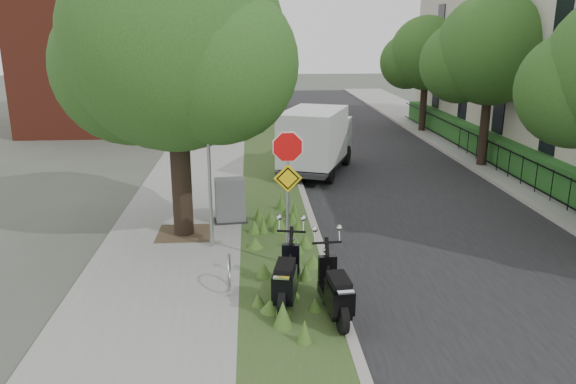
# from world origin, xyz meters

# --- Properties ---
(ground) EXTENTS (120.00, 120.00, 0.00)m
(ground) POSITION_xyz_m (0.00, 0.00, 0.00)
(ground) COLOR #4C5147
(ground) RESTS_ON ground
(sidewalk_near) EXTENTS (3.50, 60.00, 0.12)m
(sidewalk_near) POSITION_xyz_m (-4.25, 10.00, 0.06)
(sidewalk_near) COLOR gray
(sidewalk_near) RESTS_ON ground
(verge) EXTENTS (2.00, 60.00, 0.12)m
(verge) POSITION_xyz_m (-1.50, 10.00, 0.06)
(verge) COLOR #2D4A1F
(verge) RESTS_ON ground
(kerb_near) EXTENTS (0.20, 60.00, 0.13)m
(kerb_near) POSITION_xyz_m (-0.50, 10.00, 0.07)
(kerb_near) COLOR #9E9991
(kerb_near) RESTS_ON ground
(road) EXTENTS (7.00, 60.00, 0.01)m
(road) POSITION_xyz_m (3.00, 10.00, 0.01)
(road) COLOR black
(road) RESTS_ON ground
(kerb_far) EXTENTS (0.20, 60.00, 0.13)m
(kerb_far) POSITION_xyz_m (6.50, 10.00, 0.07)
(kerb_far) COLOR #9E9991
(kerb_far) RESTS_ON ground
(footpath_far) EXTENTS (3.20, 60.00, 0.12)m
(footpath_far) POSITION_xyz_m (8.20, 10.00, 0.06)
(footpath_far) COLOR gray
(footpath_far) RESTS_ON ground
(street_tree_main) EXTENTS (6.21, 5.54, 7.66)m
(street_tree_main) POSITION_xyz_m (-4.08, 2.86, 4.80)
(street_tree_main) COLOR black
(street_tree_main) RESTS_ON ground
(bare_post) EXTENTS (0.08, 0.08, 4.00)m
(bare_post) POSITION_xyz_m (-3.20, 1.80, 2.12)
(bare_post) COLOR #A5A8AD
(bare_post) RESTS_ON ground
(bike_hoop) EXTENTS (0.06, 0.78, 0.77)m
(bike_hoop) POSITION_xyz_m (-2.70, -0.60, 0.50)
(bike_hoop) COLOR #A5A8AD
(bike_hoop) RESTS_ON ground
(sign_assembly) EXTENTS (0.94, 0.08, 3.22)m
(sign_assembly) POSITION_xyz_m (-1.40, 0.58, 2.33)
(sign_assembly) COLOR #A5A8AD
(sign_assembly) RESTS_ON ground
(fence_far) EXTENTS (0.04, 24.00, 1.00)m
(fence_far) POSITION_xyz_m (7.20, 10.00, 0.67)
(fence_far) COLOR black
(fence_far) RESTS_ON ground
(hedge_far) EXTENTS (1.00, 24.00, 1.10)m
(hedge_far) POSITION_xyz_m (7.90, 10.00, 0.67)
(hedge_far) COLOR #204F1C
(hedge_far) RESTS_ON footpath_far
(brick_building) EXTENTS (9.40, 10.40, 8.30)m
(brick_building) POSITION_xyz_m (-9.50, 22.00, 4.21)
(brick_building) COLOR maroon
(brick_building) RESTS_ON ground
(far_tree_b) EXTENTS (4.83, 4.31, 6.56)m
(far_tree_b) POSITION_xyz_m (6.94, 10.05, 4.37)
(far_tree_b) COLOR black
(far_tree_b) RESTS_ON ground
(far_tree_c) EXTENTS (4.37, 3.89, 5.93)m
(far_tree_c) POSITION_xyz_m (6.94, 18.04, 3.95)
(far_tree_c) COLOR black
(far_tree_c) RESTS_ON ground
(scooter_near) EXTENTS (0.51, 1.96, 0.94)m
(scooter_near) POSITION_xyz_m (-0.68, -2.02, 0.57)
(scooter_near) COLOR black
(scooter_near) RESTS_ON ground
(scooter_far) EXTENTS (0.66, 1.97, 0.95)m
(scooter_far) POSITION_xyz_m (-1.57, -1.39, 0.58)
(scooter_far) COLOR black
(scooter_far) RESTS_ON ground
(box_truck) EXTENTS (3.35, 5.04, 2.13)m
(box_truck) POSITION_xyz_m (0.29, 9.47, 1.39)
(box_truck) COLOR #262628
(box_truck) RESTS_ON ground
(utility_cabinet) EXTENTS (0.99, 0.72, 1.23)m
(utility_cabinet) POSITION_xyz_m (-2.80, 3.72, 0.71)
(utility_cabinet) COLOR #262628
(utility_cabinet) RESTS_ON ground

